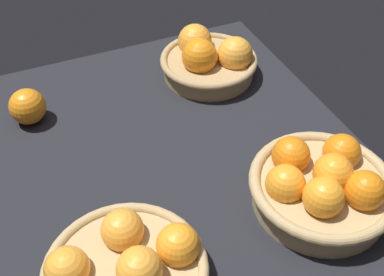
% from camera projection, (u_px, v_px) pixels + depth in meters
% --- Properties ---
extents(market_tray, '(0.84, 0.72, 0.03)m').
position_uv_depth(market_tray, '(177.00, 163.00, 0.94)').
color(market_tray, black).
rests_on(market_tray, ground).
extents(basket_near_right, '(0.25, 0.25, 0.10)m').
position_uv_depth(basket_near_right, '(127.00, 271.00, 0.71)').
color(basket_near_right, tan).
rests_on(basket_near_right, market_tray).
extents(basket_far_right, '(0.25, 0.25, 0.11)m').
position_uv_depth(basket_far_right, '(321.00, 185.00, 0.82)').
color(basket_far_right, tan).
rests_on(basket_far_right, market_tray).
extents(basket_far_left, '(0.23, 0.23, 0.11)m').
position_uv_depth(basket_far_left, '(209.00, 59.00, 1.11)').
color(basket_far_left, tan).
rests_on(basket_far_left, market_tray).
extents(loose_orange_front_gap, '(0.08, 0.08, 0.08)m').
position_uv_depth(loose_orange_front_gap, '(28.00, 107.00, 0.99)').
color(loose_orange_front_gap, orange).
rests_on(loose_orange_front_gap, market_tray).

